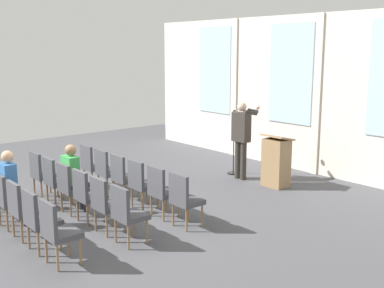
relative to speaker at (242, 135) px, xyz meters
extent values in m
plane|color=#4C4C51|center=(0.00, -4.31, -1.04)|extent=(15.74, 15.74, 0.00)
cube|color=silver|center=(0.00, 1.75, 0.85)|extent=(10.29, 0.10, 3.78)
cube|color=silver|center=(-2.75, 1.69, 1.32)|extent=(1.31, 0.04, 2.44)
cube|color=silver|center=(-1.94, 1.69, 0.85)|extent=(0.20, 0.08, 3.78)
cube|color=silver|center=(0.00, 1.69, 1.32)|extent=(1.31, 0.04, 2.44)
cube|color=silver|center=(0.80, 1.69, 0.85)|extent=(0.20, 0.08, 3.78)
cylinder|color=#332D28|center=(-0.09, -0.02, -0.60)|extent=(0.14, 0.14, 0.88)
cylinder|color=#332D28|center=(0.09, -0.02, -0.60)|extent=(0.14, 0.14, 0.88)
cube|color=#332D28|center=(0.00, -0.02, 0.17)|extent=(0.42, 0.22, 0.66)
cube|color=maroon|center=(0.00, 0.10, 0.25)|extent=(0.06, 0.01, 0.40)
sphere|color=beige|center=(0.00, -0.01, 0.64)|extent=(0.21, 0.21, 0.21)
cylinder|color=#332D28|center=(-0.24, 0.06, 0.28)|extent=(0.09, 0.28, 0.45)
cylinder|color=#332D28|center=(0.15, 0.12, 0.51)|extent=(0.15, 0.36, 0.15)
cylinder|color=#332D28|center=(0.11, 0.25, 0.53)|extent=(0.11, 0.34, 0.15)
sphere|color=beige|center=(0.01, 0.51, 0.58)|extent=(0.10, 0.10, 0.10)
cylinder|color=black|center=(-0.43, 0.19, -1.03)|extent=(0.28, 0.28, 0.03)
cylinder|color=black|center=(-0.43, 0.19, -0.29)|extent=(0.02, 0.02, 1.45)
sphere|color=#262626|center=(-0.43, 0.19, 0.48)|extent=(0.07, 0.07, 0.07)
cube|color=#93724C|center=(0.93, 0.13, -0.52)|extent=(0.52, 0.40, 1.05)
cube|color=#93724C|center=(0.93, 0.15, 0.05)|extent=(0.60, 0.48, 0.14)
cylinder|color=olive|center=(-1.41, -2.74, -0.84)|extent=(0.04, 0.04, 0.40)
cylinder|color=olive|center=(-1.77, -2.74, -0.84)|extent=(0.04, 0.04, 0.40)
cylinder|color=olive|center=(-1.41, -3.08, -0.84)|extent=(0.04, 0.04, 0.40)
cylinder|color=olive|center=(-1.77, -3.08, -0.84)|extent=(0.04, 0.04, 0.40)
cube|color=#47474C|center=(-1.59, -2.91, -0.60)|extent=(0.46, 0.44, 0.08)
cube|color=#47474C|center=(-1.59, -3.10, -0.33)|extent=(0.46, 0.06, 0.46)
cylinder|color=olive|center=(-0.77, -2.74, -0.84)|extent=(0.04, 0.04, 0.40)
cylinder|color=olive|center=(-1.13, -2.74, -0.84)|extent=(0.04, 0.04, 0.40)
cylinder|color=olive|center=(-0.77, -3.08, -0.84)|extent=(0.04, 0.04, 0.40)
cylinder|color=olive|center=(-1.13, -3.08, -0.84)|extent=(0.04, 0.04, 0.40)
cube|color=#47474C|center=(-0.95, -2.91, -0.60)|extent=(0.46, 0.44, 0.08)
cube|color=#47474C|center=(-0.95, -3.10, -0.33)|extent=(0.46, 0.06, 0.46)
cylinder|color=olive|center=(-0.14, -2.74, -0.84)|extent=(0.04, 0.04, 0.40)
cylinder|color=olive|center=(-0.50, -2.74, -0.84)|extent=(0.04, 0.04, 0.40)
cylinder|color=olive|center=(-0.14, -3.08, -0.84)|extent=(0.04, 0.04, 0.40)
cylinder|color=olive|center=(-0.50, -3.08, -0.84)|extent=(0.04, 0.04, 0.40)
cube|color=#47474C|center=(-0.32, -2.91, -0.60)|extent=(0.46, 0.44, 0.08)
cube|color=#47474C|center=(-0.32, -3.10, -0.33)|extent=(0.46, 0.06, 0.46)
cylinder|color=olive|center=(0.49, -2.74, -0.84)|extent=(0.04, 0.04, 0.40)
cylinder|color=olive|center=(0.13, -2.74, -0.84)|extent=(0.04, 0.04, 0.40)
cylinder|color=olive|center=(0.49, -3.08, -0.84)|extent=(0.04, 0.04, 0.40)
cylinder|color=olive|center=(0.13, -3.08, -0.84)|extent=(0.04, 0.04, 0.40)
cube|color=#47474C|center=(0.31, -2.91, -0.60)|extent=(0.46, 0.44, 0.08)
cube|color=#47474C|center=(0.31, -3.10, -0.33)|extent=(0.46, 0.06, 0.46)
cylinder|color=olive|center=(1.12, -2.74, -0.84)|extent=(0.04, 0.04, 0.40)
cylinder|color=olive|center=(0.76, -2.74, -0.84)|extent=(0.04, 0.04, 0.40)
cylinder|color=olive|center=(1.12, -3.08, -0.84)|extent=(0.04, 0.04, 0.40)
cylinder|color=olive|center=(0.76, -3.08, -0.84)|extent=(0.04, 0.04, 0.40)
cube|color=#47474C|center=(0.94, -2.91, -0.60)|extent=(0.46, 0.44, 0.08)
cube|color=#47474C|center=(0.94, -3.10, -0.33)|extent=(0.46, 0.06, 0.46)
cylinder|color=olive|center=(1.76, -2.74, -0.84)|extent=(0.04, 0.04, 0.40)
cylinder|color=olive|center=(1.40, -2.74, -0.84)|extent=(0.04, 0.04, 0.40)
cylinder|color=olive|center=(1.76, -3.08, -0.84)|extent=(0.04, 0.04, 0.40)
cylinder|color=olive|center=(1.40, -3.08, -0.84)|extent=(0.04, 0.04, 0.40)
cube|color=#47474C|center=(1.58, -2.91, -0.60)|extent=(0.46, 0.44, 0.08)
cube|color=#47474C|center=(1.58, -3.10, -0.33)|extent=(0.46, 0.06, 0.46)
cylinder|color=olive|center=(-1.41, -3.86, -0.84)|extent=(0.04, 0.04, 0.40)
cylinder|color=olive|center=(-1.77, -3.86, -0.84)|extent=(0.04, 0.04, 0.40)
cylinder|color=olive|center=(-1.41, -4.20, -0.84)|extent=(0.04, 0.04, 0.40)
cylinder|color=olive|center=(-1.77, -4.20, -0.84)|extent=(0.04, 0.04, 0.40)
cube|color=#47474C|center=(-1.59, -4.03, -0.60)|extent=(0.46, 0.44, 0.08)
cube|color=#47474C|center=(-1.59, -4.22, -0.33)|extent=(0.46, 0.06, 0.46)
cylinder|color=olive|center=(-0.77, -3.86, -0.84)|extent=(0.04, 0.04, 0.40)
cylinder|color=olive|center=(-1.13, -3.86, -0.84)|extent=(0.04, 0.04, 0.40)
cylinder|color=olive|center=(-0.77, -4.20, -0.84)|extent=(0.04, 0.04, 0.40)
cylinder|color=olive|center=(-1.13, -4.20, -0.84)|extent=(0.04, 0.04, 0.40)
cube|color=#47474C|center=(-0.95, -4.03, -0.60)|extent=(0.46, 0.44, 0.08)
cube|color=#47474C|center=(-0.95, -4.22, -0.33)|extent=(0.46, 0.06, 0.46)
cylinder|color=olive|center=(-0.14, -3.86, -0.84)|extent=(0.04, 0.04, 0.40)
cylinder|color=olive|center=(-0.50, -3.86, -0.84)|extent=(0.04, 0.04, 0.40)
cylinder|color=olive|center=(-0.14, -4.20, -0.84)|extent=(0.04, 0.04, 0.40)
cylinder|color=olive|center=(-0.50, -4.20, -0.84)|extent=(0.04, 0.04, 0.40)
cube|color=#47474C|center=(-0.32, -4.03, -0.60)|extent=(0.46, 0.44, 0.08)
cube|color=#47474C|center=(-0.32, -4.22, -0.33)|extent=(0.46, 0.06, 0.46)
cylinder|color=#2D2D33|center=(-0.41, -3.85, -0.82)|extent=(0.10, 0.10, 0.44)
cylinder|color=#2D2D33|center=(-0.23, -3.85, -0.82)|extent=(0.10, 0.10, 0.44)
cube|color=#2D2D33|center=(-0.32, -3.97, -0.54)|extent=(0.34, 0.36, 0.12)
cube|color=green|center=(-0.32, -4.08, -0.23)|extent=(0.36, 0.20, 0.51)
sphere|color=#8C6647|center=(-0.32, -4.06, 0.14)|extent=(0.20, 0.20, 0.20)
cylinder|color=olive|center=(0.49, -3.86, -0.84)|extent=(0.04, 0.04, 0.40)
cylinder|color=olive|center=(0.13, -3.86, -0.84)|extent=(0.04, 0.04, 0.40)
cylinder|color=olive|center=(0.49, -4.20, -0.84)|extent=(0.04, 0.04, 0.40)
cylinder|color=olive|center=(0.13, -4.20, -0.84)|extent=(0.04, 0.04, 0.40)
cube|color=#47474C|center=(0.31, -4.03, -0.60)|extent=(0.46, 0.44, 0.08)
cube|color=#47474C|center=(0.31, -4.22, -0.33)|extent=(0.46, 0.06, 0.46)
cylinder|color=olive|center=(1.12, -3.86, -0.84)|extent=(0.04, 0.04, 0.40)
cylinder|color=olive|center=(0.76, -3.86, -0.84)|extent=(0.04, 0.04, 0.40)
cylinder|color=olive|center=(1.12, -4.20, -0.84)|extent=(0.04, 0.04, 0.40)
cylinder|color=olive|center=(0.76, -4.20, -0.84)|extent=(0.04, 0.04, 0.40)
cube|color=#47474C|center=(0.94, -4.03, -0.60)|extent=(0.46, 0.44, 0.08)
cube|color=#47474C|center=(0.94, -4.22, -0.33)|extent=(0.46, 0.06, 0.46)
cylinder|color=olive|center=(1.76, -3.86, -0.84)|extent=(0.04, 0.04, 0.40)
cylinder|color=olive|center=(1.40, -3.86, -0.84)|extent=(0.04, 0.04, 0.40)
cylinder|color=olive|center=(1.76, -4.20, -0.84)|extent=(0.04, 0.04, 0.40)
cylinder|color=olive|center=(1.40, -4.20, -0.84)|extent=(0.04, 0.04, 0.40)
cube|color=#47474C|center=(1.58, -4.03, -0.60)|extent=(0.46, 0.44, 0.08)
cube|color=#47474C|center=(1.58, -4.22, -0.33)|extent=(0.46, 0.06, 0.46)
cylinder|color=olive|center=(-1.41, -4.99, -0.84)|extent=(0.04, 0.04, 0.40)
cylinder|color=#2D2D33|center=(-1.50, -4.98, -0.82)|extent=(0.10, 0.10, 0.44)
cylinder|color=olive|center=(-0.77, -4.99, -0.84)|extent=(0.04, 0.04, 0.40)
cylinder|color=olive|center=(-1.13, -4.99, -0.84)|extent=(0.04, 0.04, 0.40)
cube|color=#47474C|center=(-0.95, -5.16, -0.60)|extent=(0.46, 0.44, 0.08)
cylinder|color=olive|center=(-0.14, -4.99, -0.84)|extent=(0.04, 0.04, 0.40)
cylinder|color=olive|center=(-0.50, -4.99, -0.84)|extent=(0.04, 0.04, 0.40)
cylinder|color=olive|center=(-0.14, -5.33, -0.84)|extent=(0.04, 0.04, 0.40)
cylinder|color=olive|center=(-0.50, -5.33, -0.84)|extent=(0.04, 0.04, 0.40)
cube|color=#47474C|center=(-0.32, -5.16, -0.60)|extent=(0.46, 0.44, 0.08)
cube|color=#47474C|center=(-0.32, -5.35, -0.33)|extent=(0.46, 0.06, 0.46)
cylinder|color=#2D2D33|center=(-0.41, -4.98, -0.82)|extent=(0.10, 0.10, 0.44)
cylinder|color=#2D2D33|center=(-0.23, -4.98, -0.82)|extent=(0.10, 0.10, 0.44)
cube|color=#2D2D33|center=(-0.32, -5.10, -0.54)|extent=(0.34, 0.36, 0.12)
cube|color=#3366A5|center=(-0.32, -5.21, -0.21)|extent=(0.36, 0.20, 0.55)
sphere|color=tan|center=(-0.32, -5.19, 0.18)|extent=(0.20, 0.20, 0.20)
cylinder|color=olive|center=(0.49, -4.99, -0.84)|extent=(0.04, 0.04, 0.40)
cylinder|color=olive|center=(0.13, -4.99, -0.84)|extent=(0.04, 0.04, 0.40)
cylinder|color=olive|center=(0.49, -5.33, -0.84)|extent=(0.04, 0.04, 0.40)
cylinder|color=olive|center=(0.13, -5.33, -0.84)|extent=(0.04, 0.04, 0.40)
cube|color=#47474C|center=(0.31, -5.16, -0.60)|extent=(0.46, 0.44, 0.08)
cube|color=#47474C|center=(0.31, -5.35, -0.33)|extent=(0.46, 0.06, 0.46)
cylinder|color=olive|center=(1.12, -4.99, -0.84)|extent=(0.04, 0.04, 0.40)
cylinder|color=olive|center=(0.76, -4.99, -0.84)|extent=(0.04, 0.04, 0.40)
cylinder|color=olive|center=(1.12, -5.33, -0.84)|extent=(0.04, 0.04, 0.40)
cylinder|color=olive|center=(0.76, -5.33, -0.84)|extent=(0.04, 0.04, 0.40)
cube|color=#47474C|center=(0.94, -5.16, -0.60)|extent=(0.46, 0.44, 0.08)
cube|color=#47474C|center=(0.94, -5.35, -0.33)|extent=(0.46, 0.06, 0.46)
cylinder|color=olive|center=(1.76, -4.99, -0.84)|extent=(0.04, 0.04, 0.40)
cylinder|color=olive|center=(1.40, -4.99, -0.84)|extent=(0.04, 0.04, 0.40)
cylinder|color=olive|center=(1.76, -5.33, -0.84)|extent=(0.04, 0.04, 0.40)
cylinder|color=olive|center=(1.40, -5.33, -0.84)|extent=(0.04, 0.04, 0.40)
cube|color=#47474C|center=(1.58, -5.16, -0.60)|extent=(0.46, 0.44, 0.08)
cube|color=#47474C|center=(1.58, -5.35, -0.33)|extent=(0.46, 0.06, 0.46)
camera|label=1|loc=(7.56, -7.84, 1.91)|focal=45.14mm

